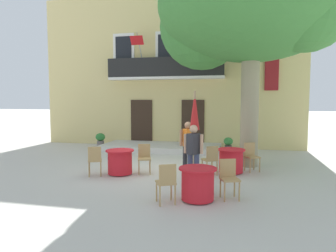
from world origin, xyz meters
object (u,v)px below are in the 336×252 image
object	(u,v)px
cafe_chair_near_tree_0	(166,181)
cafe_chair_front_1	(144,157)
cafe_umbrella	(195,122)
ground_planter_right	(228,144)
cafe_chair_near_tree_1	(229,176)
plane_tree	(249,9)
cafe_table_near_tree	(198,184)
ground_planter_left	(100,139)
cafe_chair_middle_0	(251,155)
pedestrian_mid_plaza	(188,144)
pedestrian_near_entrance	(193,151)
cafe_table_front	(120,162)
cafe_chair_middle_1	(211,158)
cafe_chair_front_0	(95,159)
cafe_table_middle	(231,161)

from	to	relation	value
cafe_chair_near_tree_0	cafe_chair_front_1	bearing A→B (deg)	116.80
cafe_umbrella	ground_planter_right	bearing A→B (deg)	81.62
cafe_chair_near_tree_1	cafe_chair_front_1	size ratio (longest dim) A/B	1.00
plane_tree	cafe_umbrella	bearing A→B (deg)	-121.41
plane_tree	cafe_umbrella	distance (m)	4.62
plane_tree	cafe_table_near_tree	distance (m)	6.55
cafe_umbrella	ground_planter_left	distance (m)	7.43
ground_planter_left	ground_planter_right	size ratio (longest dim) A/B	1.09
cafe_chair_front_1	ground_planter_right	xyz separation A→B (m)	(2.41, 4.71, -0.17)
cafe_chair_middle_0	cafe_umbrella	xyz separation A→B (m)	(-1.61, -1.59, 1.14)
cafe_chair_front_1	pedestrian_mid_plaza	size ratio (longest dim) A/B	0.57
ground_planter_left	pedestrian_near_entrance	distance (m)	7.65
cafe_chair_middle_0	cafe_chair_front_1	size ratio (longest dim) A/B	1.00
cafe_chair_near_tree_1	pedestrian_mid_plaza	bearing A→B (deg)	119.92
cafe_chair_near_tree_0	cafe_table_front	size ratio (longest dim) A/B	1.05
pedestrian_mid_plaza	ground_planter_left	bearing A→B (deg)	140.24
cafe_chair_near_tree_0	ground_planter_left	world-z (taller)	cafe_chair_near_tree_0
cafe_chair_middle_1	pedestrian_mid_plaza	bearing A→B (deg)	162.34
cafe_chair_front_0	cafe_table_front	bearing A→B (deg)	31.09
ground_planter_left	pedestrian_mid_plaza	xyz separation A→B (m)	(4.96, -4.12, 0.51)
cafe_chair_front_0	pedestrian_near_entrance	world-z (taller)	pedestrian_near_entrance
ground_planter_right	pedestrian_near_entrance	size ratio (longest dim) A/B	0.40
plane_tree	pedestrian_mid_plaza	size ratio (longest dim) A/B	4.59
cafe_chair_near_tree_1	cafe_table_front	xyz separation A→B (m)	(-3.35, 1.62, -0.14)
cafe_chair_front_0	pedestrian_near_entrance	distance (m)	3.04
cafe_table_near_tree	ground_planter_right	bearing A→B (deg)	86.40
cafe_table_middle	cafe_umbrella	xyz separation A→B (m)	(-1.00, -1.15, 1.27)
cafe_table_middle	cafe_chair_front_0	xyz separation A→B (m)	(-3.97, -1.35, 0.14)
cafe_table_near_tree	ground_planter_right	world-z (taller)	cafe_table_near_tree
plane_tree	cafe_table_middle	size ratio (longest dim) A/B	8.54
pedestrian_near_entrance	cafe_chair_middle_1	bearing A→B (deg)	71.66
cafe_table_front	ground_planter_right	size ratio (longest dim) A/B	1.35
pedestrian_mid_plaza	cafe_table_middle	bearing A→B (deg)	9.69
cafe_chair_middle_1	ground_planter_right	world-z (taller)	cafe_chair_middle_1
cafe_chair_front_1	pedestrian_near_entrance	size ratio (longest dim) A/B	0.56
cafe_chair_middle_0	cafe_table_front	bearing A→B (deg)	-160.57
cafe_chair_front_0	cafe_umbrella	world-z (taller)	cafe_umbrella
cafe_table_near_tree	cafe_chair_front_0	distance (m)	3.66
cafe_table_near_tree	cafe_umbrella	world-z (taller)	cafe_umbrella
plane_tree	cafe_table_near_tree	xyz separation A→B (m)	(-1.13, -4.14, -4.94)
cafe_chair_middle_0	pedestrian_near_entrance	world-z (taller)	pedestrian_near_entrance
cafe_table_front	cafe_umbrella	bearing A→B (deg)	-4.74
plane_tree	cafe_chair_near_tree_1	size ratio (longest dim) A/B	8.11
cafe_chair_front_1	plane_tree	bearing A→B (deg)	31.38
plane_tree	ground_planter_right	bearing A→B (deg)	103.89
cafe_table_near_tree	cafe_chair_front_1	size ratio (longest dim) A/B	0.95
ground_planter_right	pedestrian_mid_plaza	xyz separation A→B (m)	(-1.11, -4.29, 0.55)
cafe_chair_middle_0	cafe_chair_middle_1	distance (m)	1.51
cafe_chair_front_1	pedestrian_near_entrance	world-z (taller)	pedestrian_near_entrance
cafe_chair_middle_1	pedestrian_mid_plaza	distance (m)	0.87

